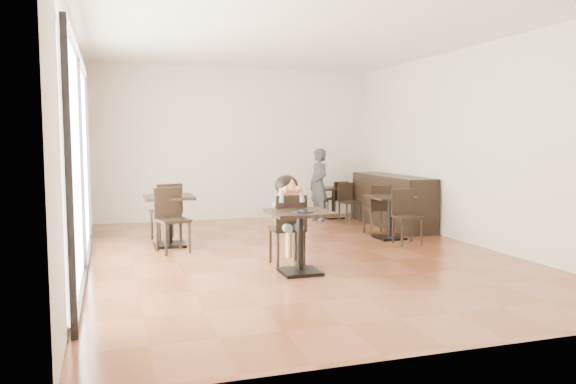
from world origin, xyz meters
name	(u,v)px	position (x,y,z in m)	size (l,w,h in m)	color
floor	(296,254)	(0.00, 0.00, 0.00)	(6.00, 8.00, 0.01)	brown
ceiling	(297,35)	(0.00, 0.00, 3.20)	(6.00, 8.00, 0.01)	white
wall_back	(237,144)	(0.00, 4.00, 1.60)	(6.00, 0.01, 3.20)	silver
wall_front	(460,154)	(0.00, -4.00, 1.60)	(6.00, 0.01, 3.20)	silver
wall_left	(77,148)	(-3.00, 0.00, 1.60)	(0.01, 8.00, 3.20)	silver
wall_right	(472,146)	(3.00, 0.00, 1.60)	(0.01, 8.00, 3.20)	silver
storefront_window	(78,165)	(-2.97, -0.50, 1.40)	(0.04, 4.50, 2.60)	white
child_table	(300,242)	(-0.33, -1.12, 0.40)	(0.76, 0.76, 0.80)	black
child_chair	(287,229)	(-0.33, -0.57, 0.48)	(0.43, 0.43, 0.97)	black
child	(287,220)	(-0.33, -0.57, 0.61)	(0.43, 0.61, 1.22)	gray
plate	(303,211)	(-0.33, -1.22, 0.81)	(0.27, 0.27, 0.02)	black
pizza_slice	(291,189)	(-0.33, -0.76, 1.05)	(0.28, 0.22, 0.07)	tan
adult_patron	(319,185)	(1.53, 3.11, 0.75)	(0.55, 0.36, 1.51)	#3C3C42
cafe_table_mid	(390,217)	(1.95, 0.77, 0.37)	(0.70, 0.70, 0.74)	black
cafe_table_left	(169,221)	(-1.72, 1.26, 0.40)	(0.76, 0.76, 0.81)	black
cafe_table_back	(333,203)	(1.99, 3.41, 0.33)	(0.62, 0.62, 0.66)	black
chair_mid_a	(377,209)	(1.98, 1.32, 0.44)	(0.40, 0.40, 0.89)	black
chair_mid_b	(407,217)	(1.98, 0.22, 0.44)	(0.40, 0.40, 0.89)	black
chair_left_a	(166,212)	(-1.72, 1.81, 0.49)	(0.44, 0.44, 0.97)	black
chair_left_b	(173,221)	(-1.72, 0.71, 0.49)	(0.44, 0.44, 0.97)	black
chair_back_a	(337,199)	(2.12, 3.50, 0.40)	(0.36, 0.36, 0.79)	black
chair_back_b	(349,202)	(2.12, 2.86, 0.40)	(0.36, 0.36, 0.79)	black
service_counter	(392,201)	(2.65, 2.00, 0.50)	(0.60, 2.40, 1.00)	black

